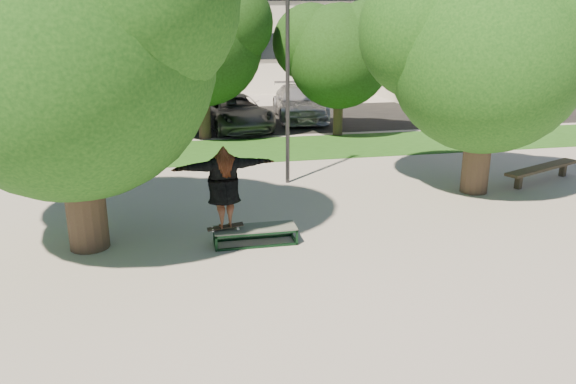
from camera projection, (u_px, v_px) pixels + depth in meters
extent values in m
plane|color=gray|center=(289.00, 249.00, 12.04)|extent=(120.00, 120.00, 0.00)
cube|color=#1C4513|center=(263.00, 149.00, 21.10)|extent=(30.00, 4.00, 0.02)
cube|color=black|center=(221.00, 120.00, 26.98)|extent=(40.00, 8.00, 0.01)
cylinder|color=#38281E|center=(82.00, 176.00, 11.67)|extent=(0.84, 0.84, 3.20)
sphere|color=#123E11|center=(69.00, 54.00, 10.93)|extent=(5.80, 5.80, 5.80)
cylinder|color=#38281E|center=(478.00, 140.00, 15.56)|extent=(0.76, 0.76, 3.00)
sphere|color=#123E11|center=(487.00, 56.00, 14.88)|extent=(5.20, 5.20, 5.20)
sphere|color=#123E11|center=(431.00, 30.00, 15.16)|extent=(3.90, 3.90, 3.90)
sphere|color=#123E11|center=(543.00, 20.00, 14.35)|extent=(3.64, 3.64, 3.64)
cylinder|color=#38281E|center=(55.00, 113.00, 20.63)|extent=(0.44, 0.44, 2.80)
sphere|color=black|center=(48.00, 55.00, 20.01)|extent=(4.40, 4.40, 4.40)
sphere|color=black|center=(17.00, 39.00, 20.25)|extent=(3.30, 3.30, 3.30)
sphere|color=black|center=(73.00, 33.00, 19.56)|extent=(3.08, 3.08, 3.08)
cylinder|color=#38281E|center=(204.00, 102.00, 22.60)|extent=(0.50, 0.50, 3.00)
sphere|color=black|center=(201.00, 45.00, 21.94)|extent=(4.80, 4.80, 4.80)
sphere|color=black|center=(169.00, 29.00, 22.20)|extent=(3.60, 3.60, 3.60)
sphere|color=black|center=(229.00, 23.00, 21.45)|extent=(3.36, 3.36, 3.36)
cylinder|color=#38281E|center=(338.00, 104.00, 23.27)|extent=(0.40, 0.40, 2.60)
sphere|color=black|center=(339.00, 57.00, 22.69)|extent=(4.20, 4.20, 4.20)
sphere|color=black|center=(311.00, 43.00, 22.92)|extent=(3.15, 3.15, 3.15)
sphere|color=black|center=(366.00, 38.00, 22.26)|extent=(2.94, 2.94, 2.94)
cylinder|color=#2D2D30|center=(288.00, 82.00, 16.00)|extent=(0.12, 0.12, 6.00)
cube|color=black|center=(173.00, 47.00, 34.05)|extent=(27.60, 0.12, 1.60)
cube|color=beige|center=(499.00, 30.00, 34.90)|extent=(15.00, 10.00, 8.00)
cube|color=#475147|center=(255.00, 228.00, 12.25)|extent=(1.80, 0.60, 0.03)
cylinder|color=white|center=(213.00, 231.00, 11.99)|extent=(0.06, 0.03, 0.06)
cylinder|color=white|center=(212.00, 228.00, 12.14)|extent=(0.06, 0.03, 0.06)
cylinder|color=white|center=(238.00, 229.00, 12.09)|extent=(0.06, 0.03, 0.06)
cylinder|color=white|center=(237.00, 226.00, 12.24)|extent=(0.06, 0.03, 0.06)
cube|color=black|center=(225.00, 227.00, 12.10)|extent=(0.78, 0.20, 0.10)
imported|color=brown|center=(224.00, 187.00, 11.84)|extent=(2.24, 0.89, 1.77)
cube|color=#463D2A|center=(519.00, 182.00, 16.23)|extent=(0.21, 0.21, 0.43)
cube|color=#463D2A|center=(563.00, 169.00, 17.52)|extent=(0.21, 0.21, 0.43)
cube|color=#463D2A|center=(543.00, 168.00, 16.80)|extent=(3.11, 1.66, 0.09)
imported|color=#A1A1A5|center=(89.00, 118.00, 23.69)|extent=(1.92, 4.21, 1.40)
imported|color=black|center=(164.00, 107.00, 25.80)|extent=(2.46, 4.98, 1.57)
imported|color=#545459|center=(235.00, 112.00, 24.77)|extent=(3.33, 5.72, 1.50)
imported|color=silver|center=(299.00, 103.00, 27.11)|extent=(2.72, 5.72, 1.61)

